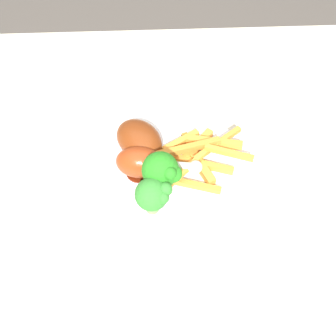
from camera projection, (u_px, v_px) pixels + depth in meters
ground_plane at (154, 317)px, 1.24m from camera, size 6.00×6.00×0.00m
dining_table at (144, 197)px, 0.73m from camera, size 1.25×0.65×0.75m
dinner_plate at (168, 179)px, 0.61m from camera, size 0.26×0.26×0.01m
broccoli_floret_front at (161, 171)px, 0.55m from camera, size 0.05×0.05×0.07m
broccoli_floret_middle at (153, 194)px, 0.54m from camera, size 0.05×0.04×0.06m
carrot_fries_pile at (199, 155)px, 0.61m from camera, size 0.15×0.12×0.03m
chicken_drumstick_near at (144, 163)px, 0.59m from camera, size 0.12×0.05×0.05m
chicken_drumstick_far at (138, 142)px, 0.61m from camera, size 0.10×0.12×0.04m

